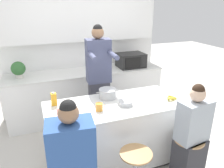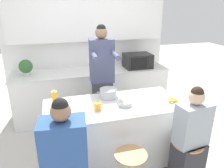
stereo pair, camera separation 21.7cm
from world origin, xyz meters
name	(u,v)px [view 1 (the left image)]	position (x,y,z in m)	size (l,w,h in m)	color
ground_plane	(114,161)	(0.00, 0.00, 0.00)	(16.00, 16.00, 0.00)	beige
wall_back	(80,36)	(0.00, 1.80, 1.54)	(3.17, 0.22, 2.70)	white
back_counter	(87,93)	(0.00, 1.49, 0.46)	(2.95, 0.67, 0.93)	white
kitchen_island	(114,134)	(0.00, 0.00, 0.46)	(1.77, 0.80, 0.91)	black
bar_stool_rightmost	(186,159)	(0.71, -0.65, 0.33)	(0.38, 0.38, 0.62)	tan
person_cooking	(99,84)	(0.02, 0.72, 0.93)	(0.41, 0.61, 1.85)	#383842
person_wrapped_blanket	(73,168)	(-0.69, -0.66, 0.64)	(0.47, 0.33, 1.37)	#2D5193
person_seated_near	(191,141)	(0.72, -0.66, 0.60)	(0.40, 0.31, 1.32)	#333338
cooking_pot	(108,94)	(-0.01, 0.21, 0.97)	(0.33, 0.24, 0.13)	#B7BABC
fruit_bowl	(126,103)	(0.13, -0.07, 0.94)	(0.18, 0.18, 0.06)	#B7BABC
coffee_cup_near	(60,113)	(-0.70, -0.09, 0.95)	(0.11, 0.07, 0.09)	#DB4C51
coffee_cup_far	(99,107)	(-0.24, -0.10, 0.96)	(0.12, 0.09, 0.10)	orange
banana_bunch	(171,98)	(0.77, -0.14, 0.93)	(0.18, 0.13, 0.06)	yellow
juice_carton	(54,99)	(-0.73, 0.25, 0.99)	(0.07, 0.07, 0.18)	gold
microwave	(131,60)	(0.92, 1.45, 1.06)	(0.52, 0.40, 0.28)	black
potted_plant	(18,69)	(-1.17, 1.49, 1.09)	(0.24, 0.24, 0.29)	beige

